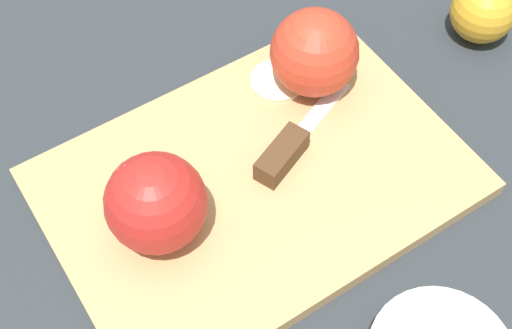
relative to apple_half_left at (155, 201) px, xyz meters
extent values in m
plane|color=#282D33|center=(0.10, 0.00, -0.06)|extent=(4.00, 4.00, 0.00)
cube|color=tan|center=(0.10, 0.00, -0.05)|extent=(0.38, 0.27, 0.02)
sphere|color=red|center=(0.00, 0.00, 0.00)|extent=(0.09, 0.09, 0.09)
cylinder|color=beige|center=(0.01, 0.01, 0.00)|extent=(0.06, 0.06, 0.08)
sphere|color=red|center=(0.21, 0.06, 0.00)|extent=(0.09, 0.09, 0.09)
cylinder|color=beige|center=(0.22, 0.06, 0.00)|extent=(0.01, 0.08, 0.08)
cube|color=silver|center=(0.20, 0.03, -0.04)|extent=(0.09, 0.05, 0.00)
cube|color=#472D19|center=(0.13, 0.00, -0.03)|extent=(0.07, 0.04, 0.02)
cylinder|color=beige|center=(0.18, 0.08, -0.04)|extent=(0.06, 0.06, 0.00)
sphere|color=gold|center=(0.41, 0.03, -0.03)|extent=(0.07, 0.07, 0.07)
camera|label=1|loc=(-0.10, -0.31, 0.51)|focal=50.00mm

